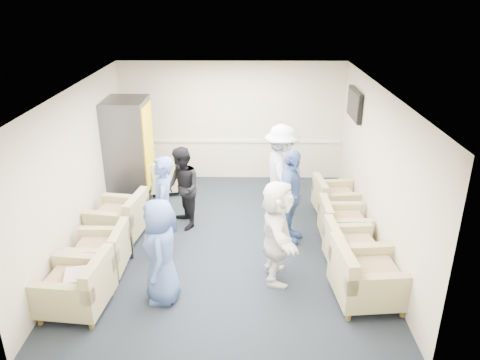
{
  "coord_description": "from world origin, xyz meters",
  "views": [
    {
      "loc": [
        0.31,
        -7.24,
        4.21
      ],
      "look_at": [
        0.22,
        0.2,
        1.1
      ],
      "focal_mm": 35.0,
      "sensor_mm": 36.0,
      "label": 1
    }
  ],
  "objects_px": {
    "armchair_right_midnear": "(349,250)",
    "person_mid_right": "(290,197)",
    "armchair_left_far": "(121,219)",
    "armchair_corner": "(165,178)",
    "armchair_left_mid": "(103,253)",
    "person_front_right": "(277,232)",
    "armchair_right_midfar": "(341,224)",
    "person_mid_left": "(163,207)",
    "armchair_left_near": "(79,288)",
    "armchair_right_far": "(333,199)",
    "person_back_right": "(281,172)",
    "vending_machine": "(129,150)",
    "person_front_left": "(161,252)",
    "armchair_right_near": "(364,279)",
    "person_back_left": "(182,189)"
  },
  "relations": [
    {
      "from": "armchair_right_midnear",
      "to": "person_front_right",
      "type": "xyz_separation_m",
      "value": [
        -1.19,
        -0.33,
        0.5
      ]
    },
    {
      "from": "armchair_right_near",
      "to": "person_mid_right",
      "type": "height_order",
      "value": "person_mid_right"
    },
    {
      "from": "armchair_right_midfar",
      "to": "person_mid_right",
      "type": "xyz_separation_m",
      "value": [
        -0.9,
        0.0,
        0.53
      ]
    },
    {
      "from": "person_front_right",
      "to": "vending_machine",
      "type": "bearing_deg",
      "value": 42.72
    },
    {
      "from": "person_mid_left",
      "to": "person_back_left",
      "type": "height_order",
      "value": "person_mid_left"
    },
    {
      "from": "person_mid_left",
      "to": "person_mid_right",
      "type": "distance_m",
      "value": 2.16
    },
    {
      "from": "armchair_left_near",
      "to": "armchair_right_far",
      "type": "xyz_separation_m",
      "value": [
        4.01,
        3.01,
        -0.03
      ]
    },
    {
      "from": "vending_machine",
      "to": "person_mid_left",
      "type": "height_order",
      "value": "vending_machine"
    },
    {
      "from": "armchair_right_midnear",
      "to": "person_mid_right",
      "type": "xyz_separation_m",
      "value": [
        -0.89,
        0.85,
        0.53
      ]
    },
    {
      "from": "armchair_left_mid",
      "to": "person_mid_right",
      "type": "distance_m",
      "value": 3.22
    },
    {
      "from": "armchair_right_midnear",
      "to": "person_mid_left",
      "type": "xyz_separation_m",
      "value": [
        -3.0,
        0.38,
        0.55
      ]
    },
    {
      "from": "armchair_left_near",
      "to": "armchair_left_mid",
      "type": "relative_size",
      "value": 1.18
    },
    {
      "from": "armchair_right_midfar",
      "to": "armchair_left_far",
      "type": "bearing_deg",
      "value": 87.97
    },
    {
      "from": "armchair_right_midnear",
      "to": "armchair_right_midfar",
      "type": "relative_size",
      "value": 1.07
    },
    {
      "from": "armchair_left_far",
      "to": "armchair_right_midnear",
      "type": "xyz_separation_m",
      "value": [
        3.87,
        -0.94,
        -0.03
      ]
    },
    {
      "from": "armchair_left_far",
      "to": "armchair_corner",
      "type": "height_order",
      "value": "armchair_left_far"
    },
    {
      "from": "armchair_left_mid",
      "to": "person_front_right",
      "type": "height_order",
      "value": "person_front_right"
    },
    {
      "from": "armchair_right_midnear",
      "to": "armchair_right_far",
      "type": "bearing_deg",
      "value": -6.63
    },
    {
      "from": "armchair_left_near",
      "to": "person_front_right",
      "type": "relative_size",
      "value": 0.6
    },
    {
      "from": "person_back_right",
      "to": "vending_machine",
      "type": "bearing_deg",
      "value": 66.67
    },
    {
      "from": "vending_machine",
      "to": "person_back_right",
      "type": "bearing_deg",
      "value": -14.03
    },
    {
      "from": "armchair_left_mid",
      "to": "person_back_right",
      "type": "relative_size",
      "value": 0.45
    },
    {
      "from": "armchair_left_near",
      "to": "armchair_right_midfar",
      "type": "bearing_deg",
      "value": 122.34
    },
    {
      "from": "person_mid_left",
      "to": "person_mid_right",
      "type": "bearing_deg",
      "value": 96.11
    },
    {
      "from": "person_front_left",
      "to": "person_mid_left",
      "type": "relative_size",
      "value": 0.9
    },
    {
      "from": "armchair_corner",
      "to": "person_front_right",
      "type": "bearing_deg",
      "value": 109.32
    },
    {
      "from": "person_mid_right",
      "to": "person_front_left",
      "type": "bearing_deg",
      "value": 153.28
    },
    {
      "from": "person_mid_right",
      "to": "armchair_right_midfar",
      "type": "bearing_deg",
      "value": -68.01
    },
    {
      "from": "person_mid_right",
      "to": "person_front_right",
      "type": "bearing_deg",
      "value": -172.19
    },
    {
      "from": "person_mid_left",
      "to": "person_mid_right",
      "type": "height_order",
      "value": "person_mid_left"
    },
    {
      "from": "person_back_right",
      "to": "armchair_right_midfar",
      "type": "bearing_deg",
      "value": -144.38
    },
    {
      "from": "armchair_left_far",
      "to": "armchair_right_midfar",
      "type": "xyz_separation_m",
      "value": [
        3.89,
        -0.09,
        -0.03
      ]
    },
    {
      "from": "armchair_corner",
      "to": "person_back_left",
      "type": "height_order",
      "value": "person_back_left"
    },
    {
      "from": "armchair_left_far",
      "to": "armchair_corner",
      "type": "bearing_deg",
      "value": 176.17
    },
    {
      "from": "armchair_corner",
      "to": "person_front_left",
      "type": "height_order",
      "value": "person_front_left"
    },
    {
      "from": "armchair_left_near",
      "to": "vending_machine",
      "type": "height_order",
      "value": "vending_machine"
    },
    {
      "from": "armchair_left_far",
      "to": "person_mid_left",
      "type": "height_order",
      "value": "person_mid_left"
    },
    {
      "from": "person_mid_right",
      "to": "armchair_right_far",
      "type": "bearing_deg",
      "value": -20.4
    },
    {
      "from": "armchair_right_near",
      "to": "person_mid_left",
      "type": "xyz_separation_m",
      "value": [
        -3.02,
        1.26,
        0.49
      ]
    },
    {
      "from": "armchair_left_near",
      "to": "armchair_left_mid",
      "type": "distance_m",
      "value": 0.95
    },
    {
      "from": "person_mid_left",
      "to": "person_back_left",
      "type": "distance_m",
      "value": 0.99
    },
    {
      "from": "armchair_right_near",
      "to": "person_mid_right",
      "type": "relative_size",
      "value": 0.61
    },
    {
      "from": "armchair_left_far",
      "to": "vending_machine",
      "type": "height_order",
      "value": "vending_machine"
    },
    {
      "from": "armchair_left_far",
      "to": "person_front_left",
      "type": "height_order",
      "value": "person_front_left"
    },
    {
      "from": "armchair_right_near",
      "to": "armchair_right_far",
      "type": "relative_size",
      "value": 1.18
    },
    {
      "from": "person_back_right",
      "to": "person_mid_left",
      "type": "bearing_deg",
      "value": 116.82
    },
    {
      "from": "armchair_left_near",
      "to": "person_front_left",
      "type": "xyz_separation_m",
      "value": [
        1.11,
        0.27,
        0.43
      ]
    },
    {
      "from": "armchair_right_midfar",
      "to": "armchair_corner",
      "type": "height_order",
      "value": "armchair_corner"
    },
    {
      "from": "vending_machine",
      "to": "person_front_right",
      "type": "bearing_deg",
      "value": -45.67
    },
    {
      "from": "person_mid_right",
      "to": "person_front_right",
      "type": "distance_m",
      "value": 1.21
    }
  ]
}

